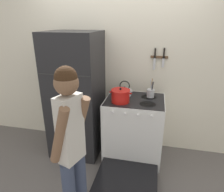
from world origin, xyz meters
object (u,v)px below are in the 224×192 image
refrigerator (76,96)px  stove_range (133,130)px  utensil_jar (151,93)px  tea_kettle (125,91)px  person (72,146)px  dutch_oven_pot (120,96)px

refrigerator → stove_range: refrigerator is taller
utensil_jar → stove_range: bearing=-138.8°
stove_range → tea_kettle: tea_kettle is taller
utensil_jar → person: bearing=-113.8°
utensil_jar → tea_kettle: bearing=-179.1°
person → stove_range: bearing=-0.5°
refrigerator → tea_kettle: size_ratio=7.46×
stove_range → dutch_oven_pot: bearing=-152.6°
stove_range → utensil_jar: 0.59m
stove_range → utensil_jar: utensil_jar is taller
dutch_oven_pot → tea_kettle: bearing=86.9°
stove_range → utensil_jar: bearing=41.2°
refrigerator → stove_range: bearing=-1.8°
tea_kettle → utensil_jar: bearing=0.9°
tea_kettle → utensil_jar: utensil_jar is taller
tea_kettle → utensil_jar: 0.37m
refrigerator → dutch_oven_pot: 0.70m
refrigerator → tea_kettle: (0.69, 0.14, 0.07)m
refrigerator → utensil_jar: size_ratio=6.74×
utensil_jar → dutch_oven_pot: bearing=-144.7°
dutch_oven_pot → person: 1.12m
dutch_oven_pot → utensil_jar: bearing=35.3°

